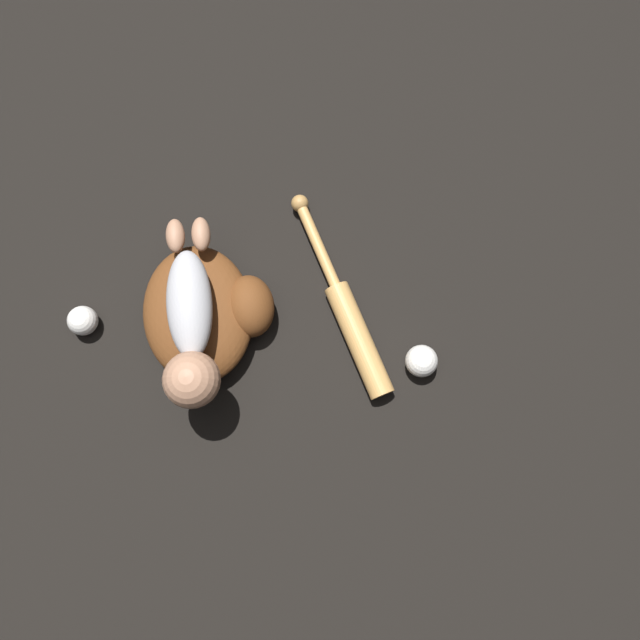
{
  "coord_description": "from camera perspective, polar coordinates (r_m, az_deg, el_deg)",
  "views": [
    {
      "loc": [
        0.25,
        0.36,
        1.37
      ],
      "look_at": [
        -0.0,
        0.29,
        0.08
      ],
      "focal_mm": 35.0,
      "sensor_mm": 36.0,
      "label": 1
    }
  ],
  "objects": [
    {
      "name": "baseball_glove",
      "position": [
        1.37,
        -10.3,
        0.7
      ],
      "size": [
        0.38,
        0.35,
        0.11
      ],
      "color": "brown",
      "rests_on": "ground"
    },
    {
      "name": "ground_plane",
      "position": [
        1.44,
        -11.14,
        2.5
      ],
      "size": [
        6.0,
        6.0,
        0.0
      ],
      "primitive_type": "plane",
      "color": "black"
    },
    {
      "name": "baseball_spare",
      "position": [
        1.46,
        -20.87,
        -0.06
      ],
      "size": [
        0.07,
        0.07,
        0.07
      ],
      "color": "white",
      "rests_on": "ground"
    },
    {
      "name": "baby_figure",
      "position": [
        1.27,
        -11.77,
        -1.03
      ],
      "size": [
        0.4,
        0.23,
        0.11
      ],
      "color": "#B2B2B7",
      "rests_on": "baseball_glove"
    },
    {
      "name": "baseball_bat",
      "position": [
        1.38,
        2.71,
        0.18
      ],
      "size": [
        0.41,
        0.34,
        0.06
      ],
      "color": "tan",
      "rests_on": "ground"
    },
    {
      "name": "baseball",
      "position": [
        1.37,
        9.26,
        -3.72
      ],
      "size": [
        0.07,
        0.07,
        0.07
      ],
      "color": "white",
      "rests_on": "ground"
    }
  ]
}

